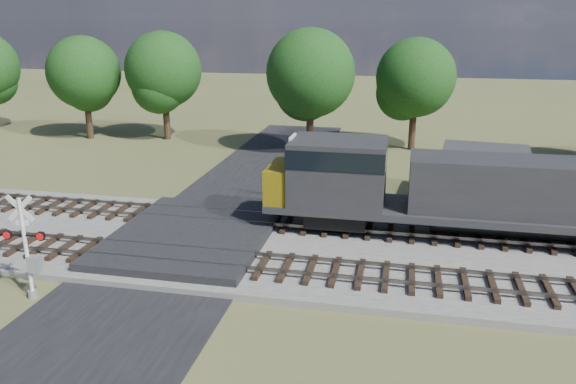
# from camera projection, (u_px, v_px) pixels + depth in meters

# --- Properties ---
(ground) EXTENTS (160.00, 160.00, 0.00)m
(ground) POSITION_uv_depth(u_px,v_px,m) (189.00, 247.00, 25.73)
(ground) COLOR #4B522C
(ground) RESTS_ON ground
(ballast_bed) EXTENTS (140.00, 10.00, 0.30)m
(ballast_bed) POSITION_uv_depth(u_px,v_px,m) (411.00, 258.00, 24.19)
(ballast_bed) COLOR gray
(ballast_bed) RESTS_ON ground
(road) EXTENTS (7.00, 60.00, 0.08)m
(road) POSITION_uv_depth(u_px,v_px,m) (189.00, 246.00, 25.72)
(road) COLOR black
(road) RESTS_ON ground
(crossing_panel) EXTENTS (7.00, 9.00, 0.62)m
(crossing_panel) POSITION_uv_depth(u_px,v_px,m) (192.00, 237.00, 26.11)
(crossing_panel) COLOR #262628
(crossing_panel) RESTS_ON ground
(track_near) EXTENTS (140.00, 2.60, 0.33)m
(track_near) POSITION_uv_depth(u_px,v_px,m) (242.00, 263.00, 23.13)
(track_near) COLOR black
(track_near) RESTS_ON ballast_bed
(track_far) EXTENTS (140.00, 2.60, 0.33)m
(track_far) POSITION_uv_depth(u_px,v_px,m) (270.00, 221.00, 27.80)
(track_far) COLOR black
(track_far) RESTS_ON ballast_bed
(crossing_signal_near) EXTENTS (1.64, 0.37, 4.06)m
(crossing_signal_near) POSITION_uv_depth(u_px,v_px,m) (29.00, 256.00, 20.63)
(crossing_signal_near) COLOR silver
(crossing_signal_near) RESTS_ON ground
(crossing_signal_far) EXTENTS (1.52, 0.38, 3.78)m
(crossing_signal_far) POSITION_uv_depth(u_px,v_px,m) (299.00, 179.00, 30.81)
(crossing_signal_far) COLOR silver
(crossing_signal_far) RESTS_ON ground
(equipment_shed) EXTENTS (5.13, 5.13, 3.15)m
(equipment_shed) POSITION_uv_depth(u_px,v_px,m) (483.00, 178.00, 30.98)
(equipment_shed) COLOR #41291C
(equipment_shed) RESTS_ON ground
(treeline) EXTENTS (78.84, 10.49, 11.32)m
(treeline) POSITION_uv_depth(u_px,v_px,m) (434.00, 74.00, 40.76)
(treeline) COLOR black
(treeline) RESTS_ON ground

